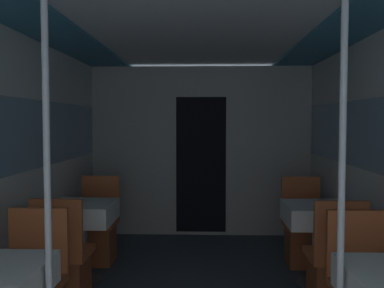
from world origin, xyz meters
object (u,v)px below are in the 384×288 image
at_px(dining_table_left_1, 82,216).
at_px(chair_right_near_1, 334,274).
at_px(chair_left_far_1, 97,235).
at_px(chair_left_near_1, 64,271).
at_px(support_pole_left_0, 48,197).
at_px(chair_right_far_1, 303,237).
at_px(support_pole_right_0, 341,198).
at_px(dining_table_right_1, 317,218).

bearing_deg(dining_table_left_1, chair_right_near_1, -13.80).
bearing_deg(chair_left_far_1, chair_left_near_1, 90.00).
relative_size(chair_left_near_1, chair_left_far_1, 1.00).
height_order(chair_left_far_1, chair_right_near_1, same).
height_order(dining_table_left_1, chair_right_near_1, chair_right_near_1).
distance_m(support_pole_left_0, chair_right_far_1, 2.98).
height_order(dining_table_left_1, support_pole_right_0, support_pole_right_0).
bearing_deg(chair_right_far_1, chair_right_near_1, 90.00).
height_order(support_pole_right_0, chair_right_far_1, support_pole_right_0).
relative_size(chair_left_near_1, chair_right_far_1, 1.00).
height_order(support_pole_right_0, dining_table_right_1, support_pole_right_0).
distance_m(dining_table_left_1, chair_left_near_1, 0.62).
bearing_deg(chair_right_near_1, chair_left_near_1, 180.00).
bearing_deg(support_pole_right_0, dining_table_left_1, 136.82).
bearing_deg(dining_table_right_1, chair_left_near_1, -166.20).
xyz_separation_m(chair_left_near_1, support_pole_right_0, (1.81, -1.18, 0.81)).
bearing_deg(dining_table_left_1, chair_right_far_1, 13.80).
bearing_deg(chair_right_near_1, chair_left_far_1, 153.83).
xyz_separation_m(support_pole_left_0, chair_left_far_1, (-0.32, 2.23, -0.81)).
distance_m(support_pole_left_0, chair_left_far_1, 2.39).
distance_m(dining_table_right_1, chair_right_near_1, 0.62).
distance_m(chair_left_far_1, chair_right_near_1, 2.38).
distance_m(support_pole_left_0, dining_table_right_1, 2.53).
xyz_separation_m(dining_table_left_1, chair_right_far_1, (2.14, 0.53, -0.32)).
xyz_separation_m(chair_left_far_1, chair_right_far_1, (2.14, 0.00, 0.00)).
xyz_separation_m(chair_left_far_1, chair_right_near_1, (2.14, -1.05, 0.00)).
xyz_separation_m(dining_table_left_1, support_pole_right_0, (1.81, -1.70, 0.48)).
height_order(support_pole_left_0, dining_table_right_1, support_pole_left_0).
bearing_deg(chair_left_far_1, chair_right_far_1, -180.00).
distance_m(chair_left_near_1, support_pole_right_0, 2.31).
relative_size(chair_right_near_1, chair_right_far_1, 1.00).
distance_m(dining_table_left_1, chair_left_far_1, 0.62).
relative_size(support_pole_left_0, support_pole_right_0, 1.00).
bearing_deg(chair_right_far_1, dining_table_left_1, 13.80).
relative_size(support_pole_right_0, dining_table_right_1, 3.00).
bearing_deg(chair_left_near_1, dining_table_right_1, 13.80).
height_order(chair_left_far_1, support_pole_right_0, support_pole_right_0).
bearing_deg(chair_right_near_1, chair_right_far_1, 90.00).
relative_size(support_pole_right_0, chair_right_near_1, 2.45).
bearing_deg(chair_left_far_1, chair_right_near_1, 153.83).
height_order(support_pole_left_0, chair_left_far_1, support_pole_left_0).
distance_m(chair_left_near_1, chair_left_far_1, 1.05).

